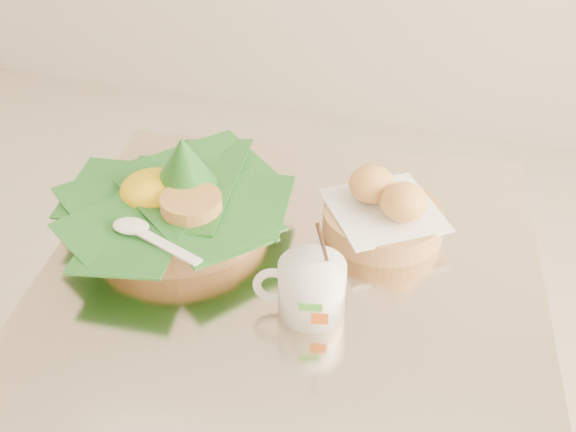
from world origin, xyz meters
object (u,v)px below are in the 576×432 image
(rice_basket, at_px, (177,198))
(coffee_mug, at_px, (310,286))
(cafe_table, at_px, (291,376))
(bread_basket, at_px, (384,212))

(rice_basket, distance_m, coffee_mug, 0.28)
(cafe_table, height_order, bread_basket, bread_basket)
(rice_basket, bearing_deg, coffee_mug, -27.82)
(cafe_table, distance_m, bread_basket, 0.31)
(bread_basket, bearing_deg, rice_basket, -166.45)
(rice_basket, distance_m, bread_basket, 0.31)
(rice_basket, height_order, bread_basket, rice_basket)
(cafe_table, relative_size, bread_basket, 3.66)
(cafe_table, bearing_deg, rice_basket, 163.54)
(coffee_mug, bearing_deg, bread_basket, 73.64)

